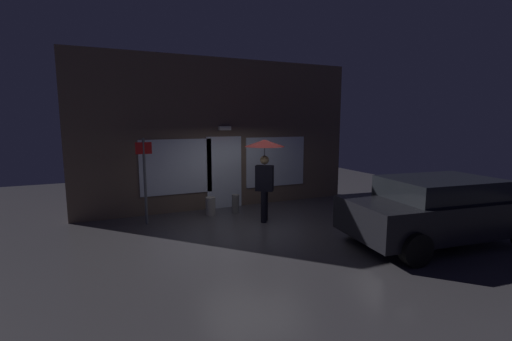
{
  "coord_description": "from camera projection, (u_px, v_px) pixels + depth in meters",
  "views": [
    {
      "loc": [
        -3.31,
        -7.71,
        2.66
      ],
      "look_at": [
        0.24,
        0.33,
        1.39
      ],
      "focal_mm": 24.04,
      "sensor_mm": 36.0,
      "label": 1
    }
  ],
  "objects": [
    {
      "name": "street_sign_post",
      "position": [
        145.0,
        176.0,
        8.77
      ],
      "size": [
        0.4,
        0.07,
        2.23
      ],
      "color": "#595B60",
      "rests_on": "ground"
    },
    {
      "name": "sidewalk_bollard",
      "position": [
        236.0,
        204.0,
        10.0
      ],
      "size": [
        0.21,
        0.21,
        0.54
      ],
      "primitive_type": "cylinder",
      "color": "slate",
      "rests_on": "ground"
    },
    {
      "name": "ground_plane",
      "position": [
        252.0,
        227.0,
        8.68
      ],
      "size": [
        18.0,
        18.0,
        0.0
      ],
      "primitive_type": "plane",
      "color": "#423F44"
    },
    {
      "name": "person_with_umbrella",
      "position": [
        265.0,
        160.0,
        8.94
      ],
      "size": [
        1.04,
        1.04,
        2.19
      ],
      "rotation": [
        0.0,
        0.0,
        -0.64
      ],
      "color": "black",
      "rests_on": "ground"
    },
    {
      "name": "parked_car",
      "position": [
        439.0,
        209.0,
        7.52
      ],
      "size": [
        4.34,
        2.42,
        1.44
      ],
      "rotation": [
        0.0,
        0.0,
        -0.11
      ],
      "color": "black",
      "rests_on": "ground"
    },
    {
      "name": "sidewalk_bollard_2",
      "position": [
        211.0,
        206.0,
        9.76
      ],
      "size": [
        0.28,
        0.28,
        0.52
      ],
      "primitive_type": "cylinder",
      "color": "#9E998E",
      "rests_on": "ground"
    },
    {
      "name": "building_facade",
      "position": [
        222.0,
        135.0,
        10.49
      ],
      "size": [
        8.61,
        0.48,
        4.52
      ],
      "color": "brown",
      "rests_on": "ground"
    }
  ]
}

